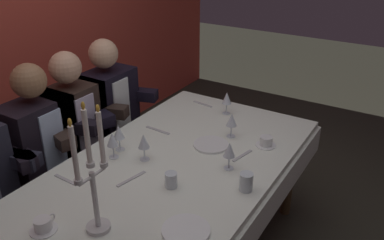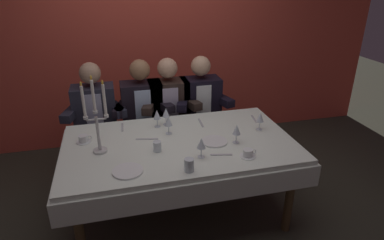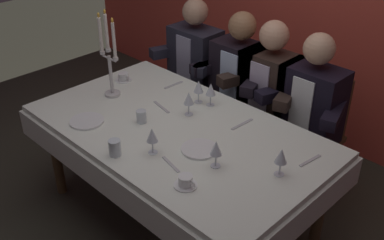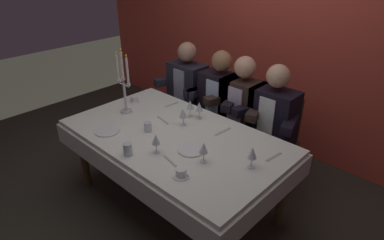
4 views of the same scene
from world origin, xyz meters
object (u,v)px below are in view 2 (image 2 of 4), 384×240
at_px(candelabra, 97,122).
at_px(seated_diner_3, 200,101).
at_px(seated_diner_1, 142,106).
at_px(seated_diner_2, 168,104).
at_px(wine_glass_0, 201,144).
at_px(coffee_cup_1, 248,153).
at_px(water_tumbler_0, 157,146).
at_px(wine_glass_2, 237,130).
at_px(coffee_cup_0, 84,139).
at_px(dinner_plate_1, 214,141).
at_px(seated_diner_0, 95,111).
at_px(dining_table, 180,154).
at_px(wine_glass_4, 168,122).
at_px(wine_glass_5, 260,118).
at_px(dinner_plate_0, 128,171).
at_px(water_tumbler_1, 189,165).
at_px(wine_glass_1, 157,115).
at_px(wine_glass_3, 166,113).

relative_size(candelabra, seated_diner_3, 0.50).
relative_size(seated_diner_1, seated_diner_2, 1.00).
xyz_separation_m(wine_glass_0, coffee_cup_1, (0.35, -0.08, -0.09)).
bearing_deg(water_tumbler_0, coffee_cup_1, -21.02).
height_order(wine_glass_2, coffee_cup_0, wine_glass_2).
bearing_deg(dinner_plate_1, wine_glass_0, -129.68).
distance_m(wine_glass_2, coffee_cup_0, 1.27).
xyz_separation_m(dinner_plate_1, seated_diner_0, (-0.98, 0.97, -0.01)).
bearing_deg(dining_table, seated_diner_0, 128.34).
bearing_deg(wine_glass_4, dining_table, -70.25).
height_order(coffee_cup_0, seated_diner_3, seated_diner_3).
relative_size(candelabra, dinner_plate_1, 2.87).
bearing_deg(water_tumbler_0, wine_glass_5, 9.95).
bearing_deg(dinner_plate_0, seated_diner_1, 79.30).
xyz_separation_m(candelabra, dinner_plate_0, (0.19, -0.34, -0.25)).
bearing_deg(dinner_plate_1, dinner_plate_0, -159.09).
distance_m(candelabra, seated_diner_2, 1.18).
bearing_deg(wine_glass_2, seated_diner_3, 91.58).
xyz_separation_m(dinner_plate_0, coffee_cup_0, (-0.32, 0.55, 0.02)).
bearing_deg(water_tumbler_1, seated_diner_3, 71.46).
bearing_deg(coffee_cup_0, seated_diner_2, 39.73).
height_order(wine_glass_4, water_tumbler_0, wine_glass_4).
bearing_deg(wine_glass_1, dining_table, -68.14).
distance_m(water_tumbler_1, seated_diner_3, 1.41).
bearing_deg(seated_diner_0, water_tumbler_0, -63.56).
height_order(wine_glass_5, coffee_cup_0, wine_glass_5).
distance_m(wine_glass_0, water_tumbler_0, 0.36).
bearing_deg(wine_glass_2, seated_diner_0, 138.53).
distance_m(dining_table, wine_glass_3, 0.44).
bearing_deg(seated_diner_0, dinner_plate_1, -44.60).
xyz_separation_m(dinner_plate_0, wine_glass_3, (0.40, 0.72, 0.11)).
xyz_separation_m(wine_glass_5, water_tumbler_1, (-0.77, -0.51, -0.07)).
xyz_separation_m(dining_table, wine_glass_4, (-0.06, 0.17, 0.24)).
bearing_deg(coffee_cup_0, seated_diner_0, 83.91).
distance_m(dining_table, seated_diner_2, 0.90).
bearing_deg(seated_diner_0, seated_diner_1, 0.00).
bearing_deg(wine_glass_5, wine_glass_1, 162.12).
bearing_deg(seated_diner_1, seated_diner_2, 0.00).
distance_m(dining_table, water_tumbler_0, 0.28).
bearing_deg(dinner_plate_0, wine_glass_5, 19.08).
xyz_separation_m(dinner_plate_0, dinner_plate_1, (0.73, 0.28, 0.00)).
bearing_deg(wine_glass_3, wine_glass_4, -93.77).
xyz_separation_m(candelabra, wine_glass_2, (1.09, -0.11, -0.14)).
relative_size(wine_glass_0, wine_glass_5, 1.00).
bearing_deg(coffee_cup_0, coffee_cup_1, -24.18).
xyz_separation_m(dinner_plate_0, wine_glass_2, (0.90, 0.23, 0.11)).
height_order(wine_glass_5, water_tumbler_1, wine_glass_5).
xyz_separation_m(water_tumbler_0, seated_diner_2, (0.27, 1.00, -0.05)).
distance_m(dining_table, wine_glass_2, 0.52).
xyz_separation_m(wine_glass_1, seated_diner_3, (0.56, 0.55, -0.12)).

